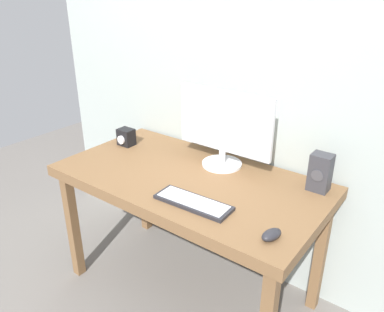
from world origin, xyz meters
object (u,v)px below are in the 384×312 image
Objects in this scene: desk at (189,188)px; monitor at (224,127)px; speaker_right at (320,172)px; mouse at (271,235)px; keyboard_primary at (193,202)px; audio_controller at (126,137)px.

monitor is (0.07, 0.22, 0.29)m from desk.
mouse is at bearing -90.47° from speaker_right.
keyboard_primary is 3.59× the size of audio_controller.
monitor is at bearing 105.48° from keyboard_primary.
mouse is 1.20m from audio_controller.
monitor reaches higher than desk.
mouse is (0.52, -0.46, -0.20)m from monitor.
desk is at bearing -106.41° from monitor.
monitor reaches higher than keyboard_primary.
desk is 0.64m from mouse.
speaker_right is 1.81× the size of audio_controller.
audio_controller is (-1.16, 0.34, 0.03)m from mouse.
desk is at bearing -155.98° from speaker_right.
mouse reaches higher than keyboard_primary.
monitor is 2.98× the size of speaker_right.
speaker_right is (0.59, 0.26, 0.17)m from desk.
desk is at bearing -10.15° from audio_controller.
keyboard_primary reaches higher than desk.
desk is at bearing 172.73° from mouse.
mouse is 0.53× the size of speaker_right.
desk is 0.29m from keyboard_primary.
desk is 0.59m from audio_controller.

